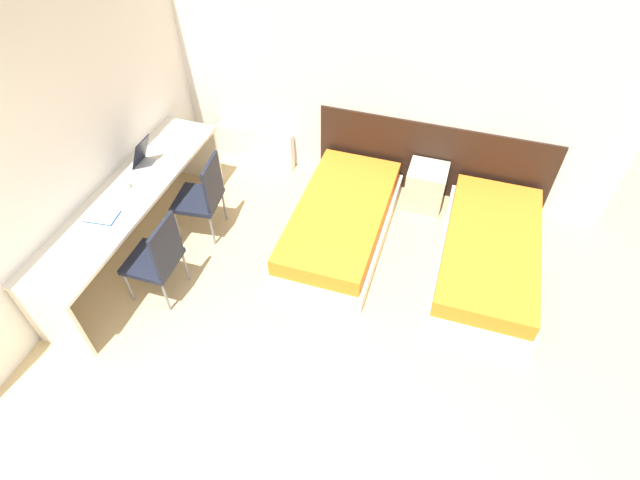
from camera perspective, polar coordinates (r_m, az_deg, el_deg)
wall_back at (r=5.42m, az=5.77°, el=18.44°), size 5.36×0.05×2.70m
wall_left at (r=4.93m, az=-26.39°, el=10.67°), size 0.05×4.71×2.70m
headboard_panel at (r=5.78m, az=12.63°, el=8.89°), size 2.60×0.03×0.90m
bed_near_window at (r=5.27m, az=2.33°, el=2.14°), size 0.96×1.93×0.39m
bed_near_door at (r=5.22m, az=18.72°, el=-1.54°), size 0.96×1.93×0.39m
nightstand at (r=5.72m, az=11.95°, el=5.96°), size 0.42×0.40×0.50m
radiator at (r=6.27m, az=-7.26°, el=10.60°), size 0.95×0.12×0.48m
desk at (r=5.17m, az=-20.81°, el=3.81°), size 0.61×2.58×0.75m
chair_near_laptop at (r=5.25m, az=-13.23°, el=5.05°), size 0.49×0.49×0.93m
chair_near_notebook at (r=4.73m, az=-18.10°, el=-1.83°), size 0.45×0.45×0.93m
laptop at (r=5.29m, az=-18.97°, el=8.48°), size 0.33×0.24×0.32m
open_notebook at (r=4.90m, az=-23.63°, el=2.51°), size 0.30×0.23×0.02m
mug at (r=5.11m, az=-21.43°, el=5.90°), size 0.08×0.08×0.09m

